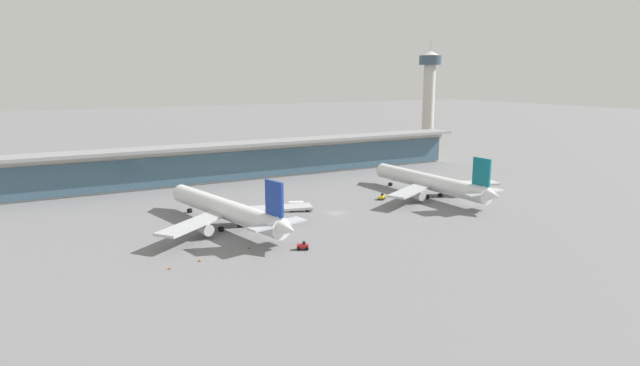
{
  "coord_description": "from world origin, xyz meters",
  "views": [
    {
      "loc": [
        -80.57,
        -136.27,
        41.48
      ],
      "look_at": [
        0.0,
        10.3,
        7.67
      ],
      "focal_mm": 29.84,
      "sensor_mm": 36.0,
      "label": 1
    }
  ],
  "objects_px": {
    "service_truck_under_wing_olive": "(299,206)",
    "safety_cone_alpha": "(200,260)",
    "service_truck_mid_apron_red": "(303,246)",
    "airliner_left_stand": "(227,210)",
    "airliner_centre_stand": "(431,182)",
    "safety_cone_bravo": "(249,247)",
    "service_truck_near_nose_yellow": "(382,197)",
    "control_tower": "(429,92)",
    "safety_cone_charlie": "(169,268)"
  },
  "relations": [
    {
      "from": "airliner_centre_stand",
      "to": "service_truck_mid_apron_red",
      "type": "distance_m",
      "value": 71.45
    },
    {
      "from": "airliner_left_stand",
      "to": "airliner_centre_stand",
      "type": "height_order",
      "value": "same"
    },
    {
      "from": "airliner_centre_stand",
      "to": "safety_cone_alpha",
      "type": "distance_m",
      "value": 92.96
    },
    {
      "from": "airliner_left_stand",
      "to": "safety_cone_bravo",
      "type": "relative_size",
      "value": 88.87
    },
    {
      "from": "control_tower",
      "to": "safety_cone_bravo",
      "type": "distance_m",
      "value": 189.63
    },
    {
      "from": "service_truck_under_wing_olive",
      "to": "safety_cone_alpha",
      "type": "xyz_separation_m",
      "value": [
        -40.13,
        -29.71,
        -1.37
      ]
    },
    {
      "from": "service_truck_mid_apron_red",
      "to": "safety_cone_alpha",
      "type": "height_order",
      "value": "service_truck_mid_apron_red"
    },
    {
      "from": "safety_cone_charlie",
      "to": "safety_cone_bravo",
      "type": "bearing_deg",
      "value": 13.38
    },
    {
      "from": "service_truck_under_wing_olive",
      "to": "safety_cone_charlie",
      "type": "bearing_deg",
      "value": -146.39
    },
    {
      "from": "service_truck_near_nose_yellow",
      "to": "service_truck_under_wing_olive",
      "type": "xyz_separation_m",
      "value": [
        -32.18,
        -0.84,
        0.82
      ]
    },
    {
      "from": "service_truck_near_nose_yellow",
      "to": "service_truck_under_wing_olive",
      "type": "bearing_deg",
      "value": -178.5
    },
    {
      "from": "service_truck_near_nose_yellow",
      "to": "safety_cone_alpha",
      "type": "xyz_separation_m",
      "value": [
        -72.32,
        -30.56,
        -0.56
      ]
    },
    {
      "from": "service_truck_near_nose_yellow",
      "to": "service_truck_under_wing_olive",
      "type": "relative_size",
      "value": 0.44
    },
    {
      "from": "safety_cone_alpha",
      "to": "safety_cone_charlie",
      "type": "distance_m",
      "value": 7.46
    },
    {
      "from": "service_truck_under_wing_olive",
      "to": "safety_cone_alpha",
      "type": "height_order",
      "value": "service_truck_under_wing_olive"
    },
    {
      "from": "service_truck_under_wing_olive",
      "to": "safety_cone_charlie",
      "type": "distance_m",
      "value": 56.91
    },
    {
      "from": "safety_cone_alpha",
      "to": "safety_cone_bravo",
      "type": "xyz_separation_m",
      "value": [
        13.24,
        3.09,
        0.0
      ]
    },
    {
      "from": "service_truck_mid_apron_red",
      "to": "control_tower",
      "type": "distance_m",
      "value": 185.42
    },
    {
      "from": "service_truck_near_nose_yellow",
      "to": "safety_cone_bravo",
      "type": "height_order",
      "value": "service_truck_near_nose_yellow"
    },
    {
      "from": "safety_cone_alpha",
      "to": "safety_cone_charlie",
      "type": "height_order",
      "value": "same"
    },
    {
      "from": "service_truck_mid_apron_red",
      "to": "safety_cone_charlie",
      "type": "bearing_deg",
      "value": 175.91
    },
    {
      "from": "service_truck_under_wing_olive",
      "to": "service_truck_mid_apron_red",
      "type": "relative_size",
      "value": 2.29
    },
    {
      "from": "airliner_left_stand",
      "to": "service_truck_mid_apron_red",
      "type": "bearing_deg",
      "value": -69.9
    },
    {
      "from": "safety_cone_charlie",
      "to": "airliner_centre_stand",
      "type": "bearing_deg",
      "value": 15.74
    },
    {
      "from": "service_truck_mid_apron_red",
      "to": "control_tower",
      "type": "bearing_deg",
      "value": 40.74
    },
    {
      "from": "airliner_left_stand",
      "to": "airliner_centre_stand",
      "type": "bearing_deg",
      "value": 2.13
    },
    {
      "from": "service_truck_near_nose_yellow",
      "to": "service_truck_under_wing_olive",
      "type": "distance_m",
      "value": 32.21
    },
    {
      "from": "airliner_left_stand",
      "to": "service_truck_near_nose_yellow",
      "type": "distance_m",
      "value": 58.45
    },
    {
      "from": "airliner_left_stand",
      "to": "control_tower",
      "type": "distance_m",
      "value": 176.83
    },
    {
      "from": "control_tower",
      "to": "safety_cone_charlie",
      "type": "distance_m",
      "value": 208.86
    },
    {
      "from": "airliner_left_stand",
      "to": "service_truck_under_wing_olive",
      "type": "height_order",
      "value": "airliner_left_stand"
    },
    {
      "from": "airliner_centre_stand",
      "to": "safety_cone_charlie",
      "type": "height_order",
      "value": "airliner_centre_stand"
    },
    {
      "from": "airliner_centre_stand",
      "to": "service_truck_mid_apron_red",
      "type": "bearing_deg",
      "value": -155.6
    },
    {
      "from": "airliner_left_stand",
      "to": "service_truck_mid_apron_red",
      "type": "height_order",
      "value": "airliner_left_stand"
    },
    {
      "from": "airliner_left_stand",
      "to": "safety_cone_alpha",
      "type": "distance_m",
      "value": 27.38
    },
    {
      "from": "control_tower",
      "to": "safety_cone_charlie",
      "type": "relative_size",
      "value": 85.19
    },
    {
      "from": "service_truck_under_wing_olive",
      "to": "service_truck_mid_apron_red",
      "type": "distance_m",
      "value": 37.27
    },
    {
      "from": "safety_cone_bravo",
      "to": "service_truck_mid_apron_red",
      "type": "bearing_deg",
      "value": -32.73
    },
    {
      "from": "airliner_centre_stand",
      "to": "control_tower",
      "type": "distance_m",
      "value": 119.18
    },
    {
      "from": "safety_cone_alpha",
      "to": "safety_cone_bravo",
      "type": "height_order",
      "value": "same"
    },
    {
      "from": "service_truck_mid_apron_red",
      "to": "control_tower",
      "type": "relative_size",
      "value": 0.06
    },
    {
      "from": "service_truck_mid_apron_red",
      "to": "safety_cone_bravo",
      "type": "distance_m",
      "value": 13.2
    },
    {
      "from": "service_truck_near_nose_yellow",
      "to": "airliner_left_stand",
      "type": "bearing_deg",
      "value": -172.2
    },
    {
      "from": "airliner_centre_stand",
      "to": "safety_cone_charlie",
      "type": "distance_m",
      "value": 100.41
    },
    {
      "from": "airliner_centre_stand",
      "to": "safety_cone_charlie",
      "type": "xyz_separation_m",
      "value": [
        -96.53,
        -27.21,
        -4.94
      ]
    },
    {
      "from": "control_tower",
      "to": "service_truck_under_wing_olive",
      "type": "bearing_deg",
      "value": -145.12
    },
    {
      "from": "airliner_centre_stand",
      "to": "safety_cone_charlie",
      "type": "bearing_deg",
      "value": -164.26
    },
    {
      "from": "airliner_left_stand",
      "to": "safety_cone_alpha",
      "type": "height_order",
      "value": "airliner_left_stand"
    },
    {
      "from": "service_truck_under_wing_olive",
      "to": "safety_cone_alpha",
      "type": "bearing_deg",
      "value": -143.48
    },
    {
      "from": "airliner_centre_stand",
      "to": "safety_cone_charlie",
      "type": "relative_size",
      "value": 89.49
    }
  ]
}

